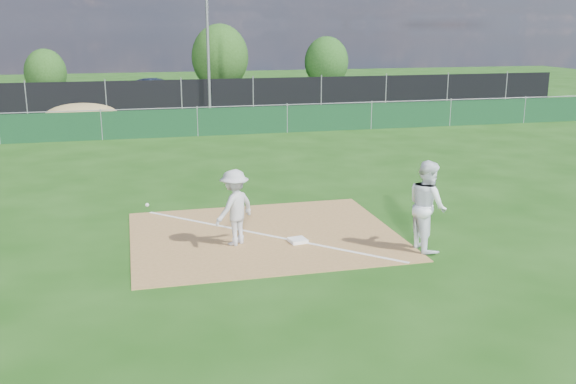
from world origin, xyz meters
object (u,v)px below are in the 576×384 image
Objects in this scene: play_at_first at (235,207)px; tree_mid at (220,57)px; first_base at (298,240)px; car_right at (261,90)px; light_pole at (208,38)px; tree_left at (45,73)px; tree_right at (326,62)px; runner at (427,205)px; car_left at (77,94)px; car_mid at (157,91)px.

tree_mid is (4.42, 33.08, 1.61)m from play_at_first.
car_right is at bearing 80.12° from first_base.
light_pole is 2.51× the size of tree_left.
tree_left is 19.83m from tree_right.
runner is at bearing -71.43° from tree_left.
runner is 0.50× the size of tree_right.
car_left is at bearing -69.13° from tree_left.
tree_left reaches higher than car_right.
first_base is 33.52m from tree_mid.
car_mid is at bearing -71.19° from car_left.
runner is at bearing -85.88° from light_pole.
tree_right is (10.23, 11.35, -2.00)m from light_pole.
first_base is 0.19× the size of runner.
runner is at bearing -22.03° from first_base.
car_mid is at bearing -152.10° from tree_right.
light_pole is 11.24m from tree_mid.
runner is at bearing -151.13° from car_left.
tree_left is (-7.30, 32.18, 0.79)m from play_at_first.
tree_left reaches higher than play_at_first.
tree_left reaches higher than runner.
car_right is (6.11, 27.05, -0.19)m from play_at_first.
car_right is (6.52, 0.36, -0.11)m from car_mid.
car_right is 6.52m from tree_mid.
first_base is (-0.89, -22.37, -3.94)m from light_pole.
car_left is at bearing 100.78° from play_at_first.
light_pole is 21.80× the size of first_base.
tree_mid is (11.72, 0.90, 0.82)m from tree_left.
tree_right is at bearing 71.75° from first_base.
first_base is 27.68m from car_right.
car_mid reaches higher than first_base.
car_right is (11.07, 1.00, -0.12)m from car_left.
light_pole is 22.74m from first_base.
runner reaches higher than first_base.
tree_right reaches higher than play_at_first.
tree_right is (8.06, 0.43, -0.47)m from tree_mid.
tree_left is 0.67× the size of tree_mid.
play_at_first reaches higher than car_left.
first_base is at bearing -162.93° from car_mid.
play_at_first reaches higher than car_right.
car_mid is at bearing 90.87° from play_at_first.
first_base is at bearing 157.22° from car_right.
car_mid is at bearing -38.56° from tree_left.
runner is (3.93, -1.25, 0.12)m from play_at_first.
car_right is 9.17m from tree_right.
runner reaches higher than car_right.
first_base is 0.15× the size of play_at_first.
car_left is 11.12m from car_right.
car_mid is at bearing -127.02° from tree_mid.
car_mid is 8.86m from tree_left.
tree_mid is at bearing 2.79° from car_right.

